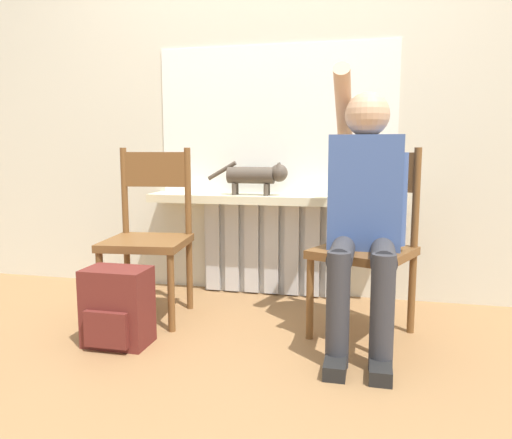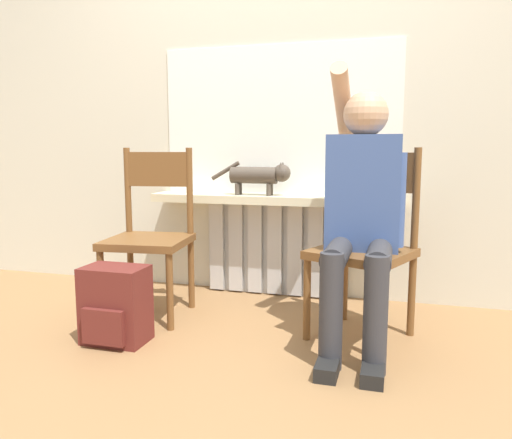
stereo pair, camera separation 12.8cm
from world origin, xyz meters
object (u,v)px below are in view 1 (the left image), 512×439
(person, at_px, (364,205))
(backpack, at_px, (117,308))
(cat, at_px, (258,175))
(chair_left, at_px, (149,233))
(chair_right, at_px, (367,242))

(person, relative_size, backpack, 3.58)
(cat, bearing_deg, chair_left, -136.32)
(chair_left, distance_m, cat, 0.75)
(backpack, bearing_deg, chair_left, 94.15)
(cat, distance_m, backpack, 1.17)
(chair_left, relative_size, backpack, 2.52)
(chair_right, height_order, cat, chair_right)
(chair_right, height_order, person, person)
(backpack, bearing_deg, cat, 62.63)
(chair_right, bearing_deg, cat, 166.85)
(person, distance_m, backpack, 1.25)
(chair_left, relative_size, cat, 1.84)
(person, bearing_deg, cat, 137.51)
(chair_left, bearing_deg, person, -12.19)
(cat, height_order, backpack, cat)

